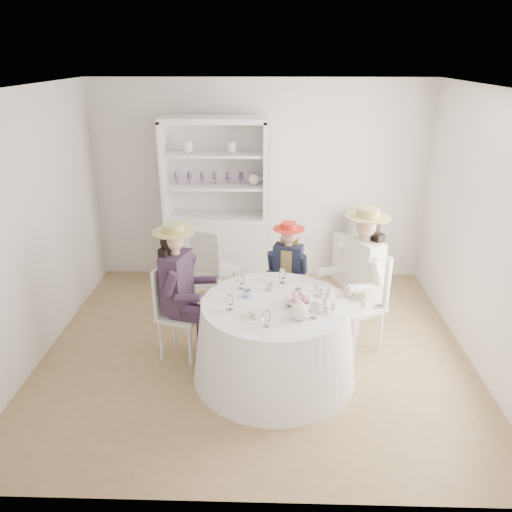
{
  "coord_description": "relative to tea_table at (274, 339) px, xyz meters",
  "views": [
    {
      "loc": [
        0.14,
        -4.63,
        3.0
      ],
      "look_at": [
        0.0,
        0.1,
        1.05
      ],
      "focal_mm": 35.0,
      "sensor_mm": 36.0,
      "label": 1
    }
  ],
  "objects": [
    {
      "name": "wall_front",
      "position": [
        -0.2,
        -1.55,
        0.95
      ],
      "size": [
        4.5,
        0.0,
        4.5
      ],
      "primitive_type": "plane",
      "rotation": [
        -1.57,
        0.0,
        0.0
      ],
      "color": "white",
      "rests_on": "ground"
    },
    {
      "name": "sandwich_plate",
      "position": [
        -0.19,
        -0.29,
        0.42
      ],
      "size": [
        0.23,
        0.23,
        0.05
      ],
      "rotation": [
        0.0,
        0.0,
        0.4
      ],
      "color": "white",
      "rests_on": "tea_table"
    },
    {
      "name": "wall_right",
      "position": [
        2.05,
        0.45,
        0.95
      ],
      "size": [
        0.0,
        4.5,
        4.5
      ],
      "primitive_type": "plane",
      "rotation": [
        1.57,
        0.0,
        -1.57
      ],
      "color": "white",
      "rests_on": "ground"
    },
    {
      "name": "guest_right",
      "position": [
        0.88,
        0.52,
        0.49
      ],
      "size": [
        0.67,
        0.62,
        1.58
      ],
      "rotation": [
        0.0,
        0.0,
        -1.03
      ],
      "color": "silver",
      "rests_on": "ground"
    },
    {
      "name": "table_teapot",
      "position": [
        0.22,
        -0.29,
        0.48
      ],
      "size": [
        0.23,
        0.16,
        0.17
      ],
      "rotation": [
        0.0,
        0.0,
        -0.01
      ],
      "color": "white",
      "rests_on": "tea_table"
    },
    {
      "name": "cupcake_stand",
      "position": [
        0.46,
        -0.12,
        0.48
      ],
      "size": [
        0.22,
        0.22,
        0.2
      ],
      "rotation": [
        0.0,
        0.0,
        -0.41
      ],
      "color": "white",
      "rests_on": "tea_table"
    },
    {
      "name": "tea_table",
      "position": [
        0.0,
        0.0,
        0.0
      ],
      "size": [
        1.6,
        1.6,
        0.8
      ],
      "rotation": [
        0.0,
        0.0,
        0.41
      ],
      "color": "white",
      "rests_on": "ground"
    },
    {
      "name": "side_table",
      "position": [
        1.11,
        2.2,
        -0.06
      ],
      "size": [
        0.56,
        0.56,
        0.68
      ],
      "primitive_type": "cube",
      "rotation": [
        0.0,
        0.0,
        0.35
      ],
      "color": "silver",
      "rests_on": "ground"
    },
    {
      "name": "teacup_b",
      "position": [
        -0.05,
        0.27,
        0.44
      ],
      "size": [
        0.08,
        0.08,
        0.06
      ],
      "primitive_type": "imported",
      "rotation": [
        0.0,
        0.0,
        0.21
      ],
      "color": "white",
      "rests_on": "tea_table"
    },
    {
      "name": "hutch",
      "position": [
        -0.76,
        2.13,
        0.4
      ],
      "size": [
        1.35,
        0.55,
        2.25
      ],
      "rotation": [
        0.0,
        0.0,
        0.03
      ],
      "color": "silver",
      "rests_on": "ground"
    },
    {
      "name": "teacup_a",
      "position": [
        -0.27,
        0.11,
        0.44
      ],
      "size": [
        0.09,
        0.09,
        0.07
      ],
      "primitive_type": "imported",
      "rotation": [
        0.0,
        0.0,
        0.11
      ],
      "color": "white",
      "rests_on": "tea_table"
    },
    {
      "name": "wall_back",
      "position": [
        -0.2,
        2.45,
        0.95
      ],
      "size": [
        4.5,
        0.0,
        4.5
      ],
      "primitive_type": "plane",
      "rotation": [
        1.57,
        0.0,
        0.0
      ],
      "color": "white",
      "rests_on": "ground"
    },
    {
      "name": "hatbox",
      "position": [
        1.11,
        2.2,
        0.44
      ],
      "size": [
        0.41,
        0.41,
        0.32
      ],
      "primitive_type": "cylinder",
      "rotation": [
        0.0,
        0.0,
        0.35
      ],
      "color": "black",
      "rests_on": "side_table"
    },
    {
      "name": "ground",
      "position": [
        -0.2,
        0.45,
        -0.4
      ],
      "size": [
        4.5,
        4.5,
        0.0
      ],
      "primitive_type": "plane",
      "color": "olive",
      "rests_on": "ground"
    },
    {
      "name": "ceiling",
      "position": [
        -0.2,
        0.45,
        2.3
      ],
      "size": [
        4.5,
        4.5,
        0.0
      ],
      "primitive_type": "plane",
      "rotation": [
        3.14,
        0.0,
        0.0
      ],
      "color": "white",
      "rests_on": "wall_back"
    },
    {
      "name": "guest_mid",
      "position": [
        0.15,
        1.02,
        0.31
      ],
      "size": [
        0.47,
        0.51,
        1.25
      ],
      "rotation": [
        0.0,
        0.0,
        -0.26
      ],
      "color": "silver",
      "rests_on": "ground"
    },
    {
      "name": "teacup_c",
      "position": [
        0.22,
        0.16,
        0.44
      ],
      "size": [
        0.1,
        0.1,
        0.06
      ],
      "primitive_type": "imported",
      "rotation": [
        0.0,
        0.0,
        0.27
      ],
      "color": "white",
      "rests_on": "tea_table"
    },
    {
      "name": "flower_bowl",
      "position": [
        0.2,
        -0.05,
        0.43
      ],
      "size": [
        0.24,
        0.24,
        0.06
      ],
      "primitive_type": "imported",
      "rotation": [
        0.0,
        0.0,
        -0.01
      ],
      "color": "white",
      "rests_on": "tea_table"
    },
    {
      "name": "stemware_set",
      "position": [
        0.0,
        -0.0,
        0.48
      ],
      "size": [
        0.91,
        0.95,
        0.15
      ],
      "color": "white",
      "rests_on": "tea_table"
    },
    {
      "name": "flower_arrangement",
      "position": [
        0.21,
        -0.08,
        0.48
      ],
      "size": [
        0.17,
        0.17,
        0.06
      ],
      "rotation": [
        0.0,
        0.0,
        0.41
      ],
      "color": "pink",
      "rests_on": "tea_table"
    },
    {
      "name": "spare_chair",
      "position": [
        -0.77,
        1.39,
        0.16
      ],
      "size": [
        0.59,
        0.59,
        1.05
      ],
      "rotation": [
        0.0,
        0.0,
        2.62
      ],
      "color": "silver",
      "rests_on": "ground"
    },
    {
      "name": "wall_left",
      "position": [
        -2.45,
        0.45,
        0.95
      ],
      "size": [
        0.0,
        4.5,
        4.5
      ],
      "primitive_type": "plane",
      "rotation": [
        1.57,
        0.0,
        1.57
      ],
      "color": "white",
      "rests_on": "ground"
    },
    {
      "name": "guest_left",
      "position": [
        -0.97,
        0.34,
        0.42
      ],
      "size": [
        0.59,
        0.55,
        1.46
      ],
      "rotation": [
        0.0,
        0.0,
        1.3
      ],
      "color": "silver",
      "rests_on": "ground"
    }
  ]
}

